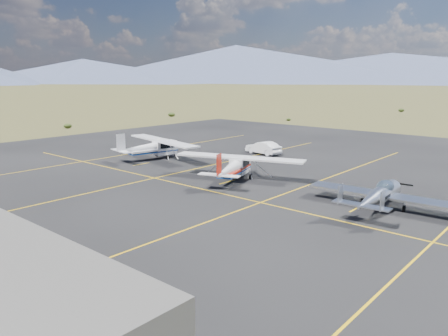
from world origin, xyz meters
TOP-DOWN VIEW (x-y plane):
  - ground at (0.00, 0.00)m, footprint 1600.00×1600.00m
  - apron at (0.00, 7.00)m, footprint 72.00×72.00m
  - aircraft_low_wing at (-2.37, -4.76)m, footprint 7.25×10.11m
  - aircraft_cessna at (-2.31, 7.32)m, footprint 7.67×10.85m
  - aircraft_plain at (-0.51, 19.60)m, footprint 7.15×11.46m
  - sedan at (9.30, 12.82)m, footprint 2.08×4.42m

SIDE VIEW (x-z plane):
  - ground at x=0.00m, z-range 0.00..0.00m
  - apron at x=0.00m, z-range -0.01..0.01m
  - sedan at x=9.30m, z-range 0.01..1.41m
  - aircraft_low_wing at x=-2.37m, z-range -0.05..2.15m
  - aircraft_cessna at x=-2.31m, z-range -0.16..2.63m
  - aircraft_plain at x=-0.51m, z-range -0.16..2.73m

